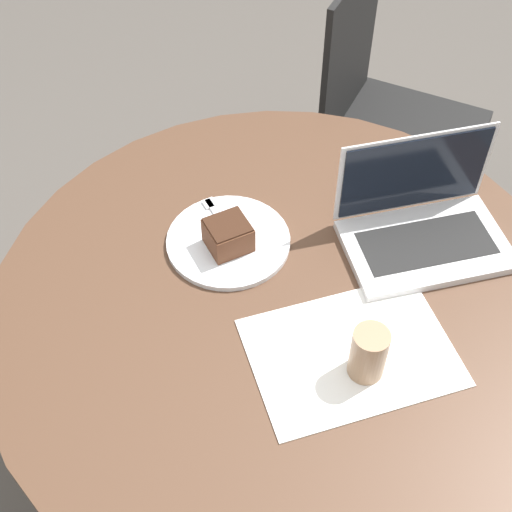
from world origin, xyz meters
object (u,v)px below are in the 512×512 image
at_px(chair, 384,124).
at_px(laptop, 423,226).
at_px(plate, 228,241).
at_px(coffee_glass, 368,354).

relative_size(chair, laptop, 2.40).
distance_m(chair, plate, 0.86).
distance_m(plate, laptop, 0.40).
relative_size(chair, coffee_glass, 8.33).
bearing_deg(laptop, coffee_glass, 51.50).
bearing_deg(laptop, plate, -12.13).
height_order(plate, coffee_glass, coffee_glass).
height_order(chair, coffee_glass, chair).
bearing_deg(chair, plate, -6.50).
xyz_separation_m(plate, laptop, (-0.39, -0.07, 0.03)).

